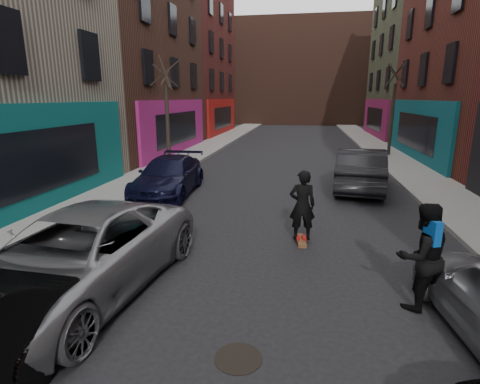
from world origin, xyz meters
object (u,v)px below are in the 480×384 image
at_px(tree_right_far, 394,100).
at_px(parked_left_end, 169,176).
at_px(skateboarder, 302,205).
at_px(tree_left_far, 167,103).
at_px(parked_right_end, 361,169).
at_px(skateboard, 301,241).
at_px(parked_left_far, 78,255).
at_px(pedestrian, 422,256).
at_px(manhole, 238,358).

relative_size(tree_right_far, parked_left_end, 1.38).
xyz_separation_m(parked_left_end, skateboarder, (5.14, -4.24, 0.30)).
relative_size(tree_left_far, parked_right_end, 1.26).
bearing_deg(tree_left_far, skateboard, -53.61).
bearing_deg(parked_left_end, skateboarder, -42.72).
bearing_deg(skateboarder, parked_left_far, 31.72).
xyz_separation_m(tree_left_far, skateboard, (7.11, -9.65, -3.33)).
bearing_deg(parked_left_end, parked_left_far, -85.52).
distance_m(parked_left_end, pedestrian, 10.07).
bearing_deg(manhole, parked_left_far, 158.14).
xyz_separation_m(tree_left_far, parked_right_end, (9.40, -3.36, -2.53)).
relative_size(tree_left_far, parked_left_far, 1.14).
xyz_separation_m(parked_right_end, manhole, (-3.11, -10.97, -0.84)).
bearing_deg(skateboard, tree_left_far, 118.89).
height_order(tree_left_far, skateboard, tree_left_far).
distance_m(tree_right_far, parked_left_far, 21.38).
bearing_deg(tree_right_far, tree_left_far, -154.18).
height_order(tree_right_far, manhole, tree_right_far).
bearing_deg(parked_left_end, pedestrian, -47.35).
distance_m(parked_left_far, parked_right_end, 11.58).
bearing_deg(parked_left_end, parked_right_end, 12.25).
height_order(parked_left_end, skateboarder, skateboarder).
distance_m(parked_right_end, manhole, 11.43).
bearing_deg(tree_right_far, manhole, -106.74).
xyz_separation_m(parked_left_far, manhole, (3.29, -1.32, -0.78)).
height_order(tree_left_far, skateboarder, tree_left_far).
height_order(skateboard, manhole, skateboard).
xyz_separation_m(parked_left_end, parked_right_end, (7.43, 2.06, 0.13)).
bearing_deg(pedestrian, manhole, 12.77).
bearing_deg(pedestrian, parked_left_end, -64.48).
relative_size(parked_left_far, skateboard, 7.11).
relative_size(parked_left_end, skateboard, 6.14).
bearing_deg(manhole, pedestrian, 33.13).
relative_size(parked_left_far, pedestrian, 2.92).
xyz_separation_m(skateboard, manhole, (-0.83, -4.68, -0.04)).
xyz_separation_m(tree_right_far, parked_right_end, (-3.00, -9.36, -2.68)).
bearing_deg(parked_left_far, parked_left_end, 103.07).
bearing_deg(manhole, tree_left_far, 113.69).
distance_m(tree_left_far, manhole, 16.01).
bearing_deg(pedestrian, parked_right_end, -111.62).
height_order(tree_left_far, tree_right_far, tree_right_far).
bearing_deg(skateboard, manhole, -107.55).
bearing_deg(manhole, skateboard, 79.95).
bearing_deg(parked_left_far, pedestrian, 10.75).
bearing_deg(parked_right_end, parked_left_end, 23.28).
bearing_deg(skateboarder, tree_right_far, -116.16).
height_order(tree_right_far, skateboarder, tree_right_far).
relative_size(parked_left_far, skateboarder, 3.13).
xyz_separation_m(tree_right_far, manhole, (-6.11, -20.33, -3.52)).
relative_size(parked_left_end, parked_right_end, 0.96).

